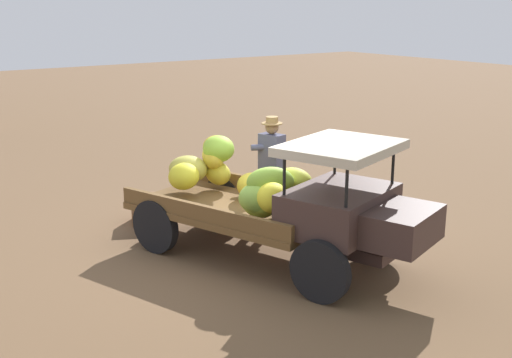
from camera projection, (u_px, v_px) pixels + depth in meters
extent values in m
plane|color=brown|center=(267.00, 252.00, 9.51)|extent=(60.00, 60.00, 0.00)
cube|color=#3D2B28|center=(262.00, 227.00, 9.27)|extent=(3.93, 1.68, 0.16)
cylinder|color=black|center=(378.00, 235.00, 9.08)|extent=(0.81, 0.39, 0.80)
cylinder|color=black|center=(320.00, 271.00, 7.83)|extent=(0.81, 0.39, 0.80)
cylinder|color=black|center=(224.00, 200.00, 10.67)|extent=(0.81, 0.39, 0.80)
cylinder|color=black|center=(155.00, 226.00, 9.42)|extent=(0.81, 0.39, 0.80)
cube|color=brown|center=(237.00, 209.00, 9.48)|extent=(3.39, 2.58, 0.10)
cube|color=brown|center=(268.00, 187.00, 10.06)|extent=(2.87, 1.03, 0.22)
cube|color=brown|center=(201.00, 212.00, 8.81)|extent=(2.87, 1.03, 0.22)
cube|color=#3D2B28|center=(339.00, 209.00, 8.42)|extent=(1.52, 1.79, 0.55)
cube|color=#3D2B28|center=(403.00, 226.00, 7.93)|extent=(1.00, 1.23, 0.44)
cylinder|color=black|center=(393.00, 164.00, 8.53)|extent=(0.04, 0.04, 0.55)
cylinder|color=black|center=(347.00, 185.00, 7.53)|extent=(0.04, 0.04, 0.55)
cylinder|color=black|center=(335.00, 155.00, 9.03)|extent=(0.04, 0.04, 0.55)
cylinder|color=black|center=(284.00, 174.00, 8.03)|extent=(0.04, 0.04, 0.55)
cube|color=beige|center=(341.00, 148.00, 8.21)|extent=(1.64, 1.83, 0.12)
ellipsoid|color=gold|center=(213.00, 157.00, 10.20)|extent=(0.72, 0.57, 0.42)
ellipsoid|color=#91C137|center=(219.00, 149.00, 10.11)|extent=(0.57, 0.55, 0.48)
ellipsoid|color=#B5C339|center=(293.00, 182.00, 9.05)|extent=(0.74, 0.70, 0.53)
ellipsoid|color=yellow|center=(184.00, 176.00, 9.75)|extent=(0.58, 0.63, 0.54)
ellipsoid|color=yellow|center=(252.00, 186.00, 9.74)|extent=(0.62, 0.63, 0.43)
ellipsoid|color=#81B036|center=(270.00, 182.00, 8.76)|extent=(0.67, 0.77, 0.47)
ellipsoid|color=yellow|center=(218.00, 148.00, 10.18)|extent=(0.67, 0.56, 0.45)
ellipsoid|color=gold|center=(188.00, 169.00, 10.14)|extent=(0.80, 0.80, 0.47)
ellipsoid|color=gold|center=(218.00, 173.00, 10.22)|extent=(0.52, 0.42, 0.41)
ellipsoid|color=yellow|center=(273.00, 198.00, 8.54)|extent=(0.57, 0.64, 0.55)
ellipsoid|color=#94B73A|center=(260.00, 202.00, 8.80)|extent=(0.66, 0.60, 0.52)
ellipsoid|color=#85B341|center=(261.00, 198.00, 8.76)|extent=(0.82, 0.83, 0.57)
cylinder|color=olive|center=(277.00, 199.00, 10.60)|extent=(0.15, 0.15, 0.90)
cylinder|color=olive|center=(266.00, 196.00, 10.77)|extent=(0.15, 0.15, 0.90)
cube|color=#4E506B|center=(272.00, 153.00, 10.49)|extent=(0.44, 0.32, 0.62)
cylinder|color=#4E506B|center=(272.00, 149.00, 10.33)|extent=(0.37, 0.33, 0.10)
cylinder|color=#4E506B|center=(263.00, 147.00, 10.46)|extent=(0.27, 0.40, 0.10)
sphere|color=#946E4B|center=(272.00, 127.00, 10.38)|extent=(0.22, 0.22, 0.22)
cylinder|color=#9B7948|center=(272.00, 123.00, 10.36)|extent=(0.34, 0.34, 0.02)
cylinder|color=#9B7948|center=(272.00, 120.00, 10.34)|extent=(0.20, 0.20, 0.10)
cube|color=#8E603F|center=(146.00, 209.00, 10.78)|extent=(0.65, 0.63, 0.46)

